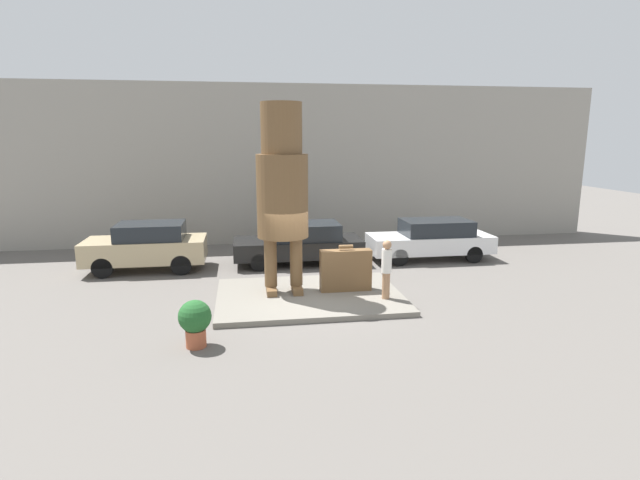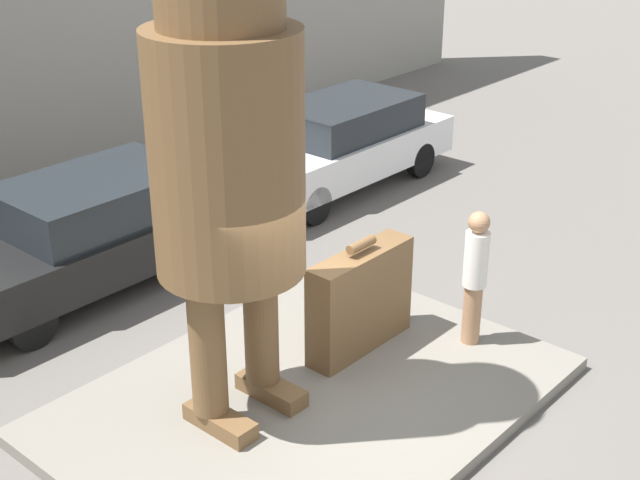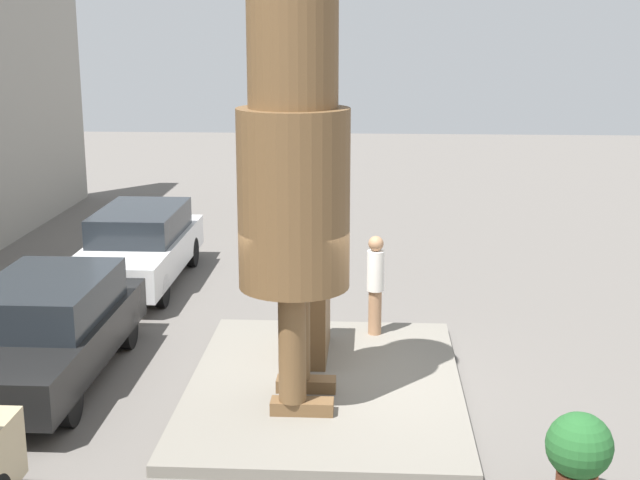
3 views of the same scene
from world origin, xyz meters
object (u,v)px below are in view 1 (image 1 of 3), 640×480
Objects in this scene: giant_suitcase at (346,270)px; tourist at (386,267)px; parked_car_tan at (147,246)px; planter_pot at (195,320)px; parked_car_black at (300,243)px; parked_car_white at (431,239)px; statue_figure at (282,184)px.

tourist reaches higher than giant_suitcase.
parked_car_tan reaches higher than planter_pot.
parked_car_tan is at bearing 146.74° from tourist.
planter_pot is at bearing 107.69° from parked_car_tan.
parked_car_tan is (-7.10, 4.66, -0.18)m from tourist.
planter_pot is (-4.93, -2.17, -0.43)m from tourist.
parked_car_black is (-0.89, 3.86, 0.03)m from giant_suitcase.
parked_car_white reaches higher than planter_pot.
tourist reaches higher than planter_pot.
tourist reaches higher than parked_car_tan.
tourist is at bearing -43.61° from giant_suitcase.
parked_car_white is at bearing 42.83° from giant_suitcase.
parked_car_black is at bearing -178.89° from parked_car_tan.
tourist is 5.40m from planter_pot.
statue_figure reaches higher than parked_car_black.
tourist is 0.36× the size of parked_car_white.
parked_car_tan is (-4.38, 3.59, -2.38)m from statue_figure.
giant_suitcase is 0.32× the size of parked_car_white.
giant_suitcase is 1.34m from tourist.
giant_suitcase is 3.96m from parked_car_black.
giant_suitcase reaches higher than parked_car_black.
tourist reaches higher than parked_car_black.
parked_car_black is (0.89, 3.69, -2.46)m from statue_figure.
statue_figure is 1.32× the size of parked_car_tan.
parked_car_tan is 7.17m from planter_pot.
planter_pot is at bearing -142.40° from giant_suitcase.
parked_car_tan is at bearing 148.60° from giant_suitcase.
giant_suitcase is at bearing 136.39° from tourist.
parked_car_white is (10.21, 0.00, -0.08)m from parked_car_tan.
parked_car_tan is 0.88× the size of parked_car_white.
planter_pot is (-3.98, -3.07, -0.14)m from giant_suitcase.
giant_suitcase reaches higher than parked_car_white.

